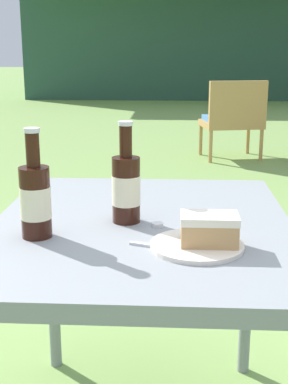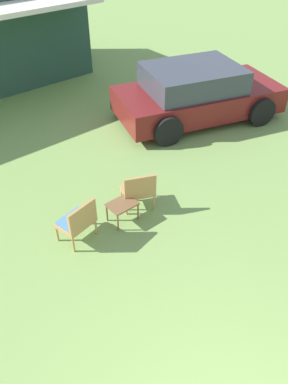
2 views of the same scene
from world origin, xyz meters
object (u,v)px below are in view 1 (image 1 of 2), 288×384
object	(u,v)px
patio_table	(142,246)
cola_bottle_far	(35,199)
cola_bottle_near	(126,186)
wicker_chair_cushioned	(233,117)
cake_on_plate	(204,236)

from	to	relation	value
patio_table	cola_bottle_far	distance (m)	0.31
cola_bottle_near	cola_bottle_far	distance (m)	0.23
patio_table	cola_bottle_near	distance (m)	0.16
wicker_chair_cushioned	patio_table	world-z (taller)	wicker_chair_cushioned
wicker_chair_cushioned	cola_bottle_far	xyz separation A→B (m)	(-0.91, -4.26, 0.35)
cola_bottle_near	cola_bottle_far	world-z (taller)	same
wicker_chair_cushioned	cake_on_plate	world-z (taller)	wicker_chair_cushioned
wicker_chair_cushioned	cake_on_plate	size ratio (longest dim) A/B	3.89
cake_on_plate	cola_bottle_near	world-z (taller)	cola_bottle_near
cake_on_plate	wicker_chair_cushioned	bearing A→B (deg)	83.03
cola_bottle_far	cake_on_plate	bearing A→B (deg)	-7.74
patio_table	cola_bottle_far	xyz separation A→B (m)	(-0.23, -0.12, 0.16)
wicker_chair_cushioned	cake_on_plate	distance (m)	4.35
cola_bottle_far	cola_bottle_near	bearing A→B (deg)	32.36
cake_on_plate	cola_bottle_far	size ratio (longest dim) A/B	0.81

